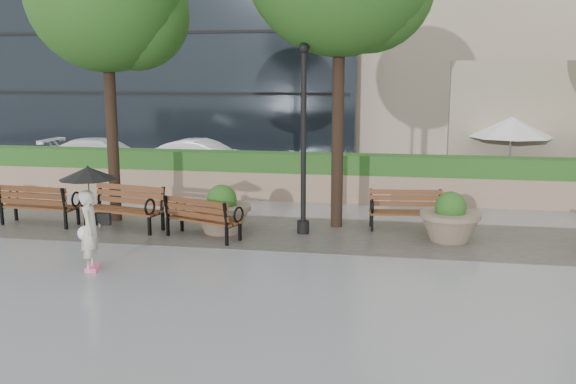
% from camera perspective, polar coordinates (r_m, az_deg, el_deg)
% --- Properties ---
extents(ground, '(100.00, 100.00, 0.00)m').
position_cam_1_polar(ground, '(12.09, -4.98, -7.00)').
color(ground, gray).
rests_on(ground, ground).
extents(cobble_strip, '(28.00, 3.20, 0.01)m').
position_cam_1_polar(cobble_strip, '(14.89, -1.99, -3.56)').
color(cobble_strip, '#383330').
rests_on(cobble_strip, ground).
extents(hedge_wall, '(24.00, 0.80, 1.35)m').
position_cam_1_polar(hedge_wall, '(18.61, 0.56, 1.39)').
color(hedge_wall, '#997B62').
rests_on(hedge_wall, ground).
extents(asphalt_street, '(40.00, 7.00, 0.00)m').
position_cam_1_polar(asphalt_street, '(22.62, 2.23, 1.33)').
color(asphalt_street, black).
rests_on(asphalt_street, ground).
extents(bench_0, '(1.90, 0.88, 0.99)m').
position_cam_1_polar(bench_0, '(16.61, -21.21, -1.76)').
color(bench_0, brown).
rests_on(bench_0, ground).
extents(bench_1, '(2.02, 1.16, 1.02)m').
position_cam_1_polar(bench_1, '(15.55, -14.36, -2.15)').
color(bench_1, brown).
rests_on(bench_1, ground).
extents(bench_2, '(1.85, 1.26, 0.93)m').
position_cam_1_polar(bench_2, '(14.37, -7.56, -3.05)').
color(bench_2, brown).
rests_on(bench_2, ground).
extents(bench_3, '(1.78, 0.88, 0.92)m').
position_cam_1_polar(bench_3, '(15.29, 10.46, -2.32)').
color(bench_3, brown).
rests_on(bench_3, ground).
extents(planter_left, '(1.34, 1.34, 1.12)m').
position_cam_1_polar(planter_left, '(14.82, -5.89, -1.96)').
color(planter_left, '#7F6B56').
rests_on(planter_left, ground).
extents(planter_right, '(1.31, 1.31, 1.10)m').
position_cam_1_polar(planter_right, '(14.44, 14.20, -2.59)').
color(planter_right, '#7F6B56').
rests_on(planter_right, ground).
extents(lamppost, '(0.28, 0.28, 4.28)m').
position_cam_1_polar(lamppost, '(14.40, 1.38, 3.60)').
color(lamppost, black).
rests_on(lamppost, ground).
extents(tree_0, '(3.74, 3.69, 7.32)m').
position_cam_1_polar(tree_0, '(16.30, -15.30, 16.17)').
color(tree_0, black).
rests_on(tree_0, ground).
extents(patio_umb_white, '(2.50, 2.50, 2.30)m').
position_cam_1_polar(patio_umb_white, '(20.70, 19.23, 5.43)').
color(patio_umb_white, black).
rests_on(patio_umb_white, ground).
extents(car_left, '(4.46, 1.82, 1.29)m').
position_cam_1_polar(car_left, '(24.15, -15.98, 3.07)').
color(car_left, white).
rests_on(car_left, ground).
extents(car_right, '(4.02, 1.62, 1.30)m').
position_cam_1_polar(car_right, '(22.92, -7.56, 3.01)').
color(car_right, white).
rests_on(car_right, ground).
extents(pedestrian, '(1.06, 1.06, 1.94)m').
position_cam_1_polar(pedestrian, '(12.37, -17.23, -1.38)').
color(pedestrian, beige).
rests_on(pedestrian, ground).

